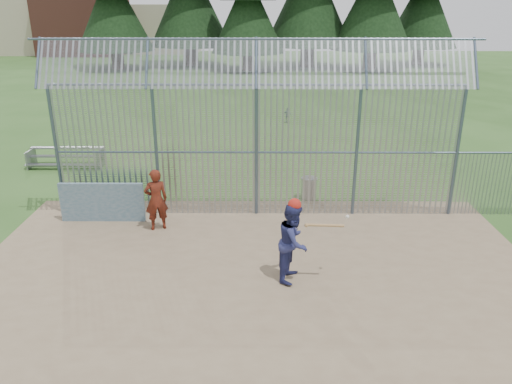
{
  "coord_description": "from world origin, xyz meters",
  "views": [
    {
      "loc": [
        0.08,
        -10.86,
        6.19
      ],
      "look_at": [
        0.0,
        2.0,
        1.3
      ],
      "focal_mm": 35.0,
      "sensor_mm": 36.0,
      "label": 1
    }
  ],
  "objects_px": {
    "onlooker": "(156,200)",
    "trash_can": "(309,188)",
    "dugout_wall": "(102,202)",
    "bleacher": "(66,157)",
    "batter": "(293,242)"
  },
  "relations": [
    {
      "from": "onlooker",
      "to": "trash_can",
      "type": "bearing_deg",
      "value": -173.4
    },
    {
      "from": "dugout_wall",
      "to": "bleacher",
      "type": "bearing_deg",
      "value": 119.93
    },
    {
      "from": "batter",
      "to": "trash_can",
      "type": "distance_m",
      "value": 5.29
    },
    {
      "from": "batter",
      "to": "bleacher",
      "type": "distance_m",
      "value": 12.16
    },
    {
      "from": "dugout_wall",
      "to": "trash_can",
      "type": "height_order",
      "value": "dugout_wall"
    },
    {
      "from": "bleacher",
      "to": "batter",
      "type": "bearing_deg",
      "value": -45.25
    },
    {
      "from": "onlooker",
      "to": "trash_can",
      "type": "xyz_separation_m",
      "value": [
        4.61,
        2.43,
        -0.55
      ]
    },
    {
      "from": "dugout_wall",
      "to": "onlooker",
      "type": "relative_size",
      "value": 1.38
    },
    {
      "from": "dugout_wall",
      "to": "trash_can",
      "type": "bearing_deg",
      "value": 16.46
    },
    {
      "from": "batter",
      "to": "onlooker",
      "type": "xyz_separation_m",
      "value": [
        -3.75,
        2.76,
        -0.05
      ]
    },
    {
      "from": "batter",
      "to": "dugout_wall",
      "type": "bearing_deg",
      "value": 76.61
    },
    {
      "from": "batter",
      "to": "trash_can",
      "type": "height_order",
      "value": "batter"
    },
    {
      "from": "bleacher",
      "to": "onlooker",
      "type": "bearing_deg",
      "value": -50.7
    },
    {
      "from": "bleacher",
      "to": "dugout_wall",
      "type": "bearing_deg",
      "value": -60.07
    },
    {
      "from": "trash_can",
      "to": "bleacher",
      "type": "height_order",
      "value": "trash_can"
    }
  ]
}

